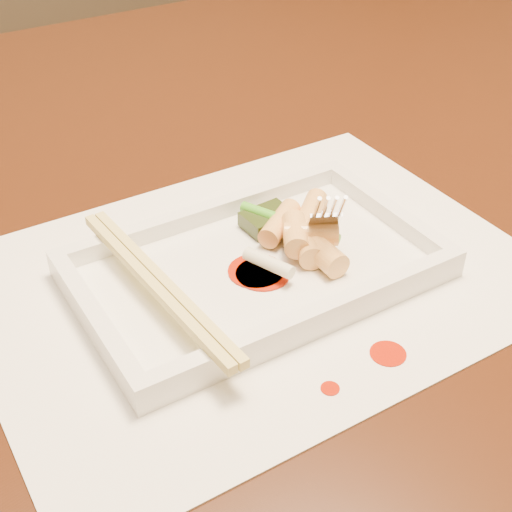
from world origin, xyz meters
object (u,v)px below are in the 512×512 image
fork (325,144)px  chopstick_a (152,285)px  plate_base (256,271)px  table (232,239)px  placemat (256,276)px

fork → chopstick_a: bearing=-173.2°
plate_base → chopstick_a: (-0.08, -0.00, 0.02)m
table → placemat: bearing=-114.0°
plate_base → chopstick_a: chopstick_a is taller
table → placemat: (-0.08, -0.18, 0.10)m
table → placemat: size_ratio=3.50×
chopstick_a → fork: 0.16m
placemat → chopstick_a: chopstick_a is taller
table → fork: 0.24m
table → plate_base: size_ratio=5.38×
plate_base → chopstick_a: size_ratio=1.33×
table → chopstick_a: size_ratio=7.16×
table → placemat: placemat is taller
placemat → fork: bearing=14.4°
table → fork: size_ratio=10.00×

